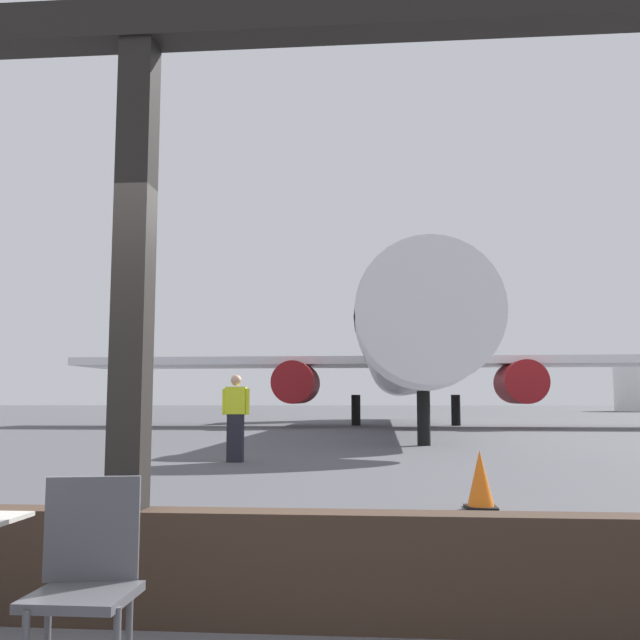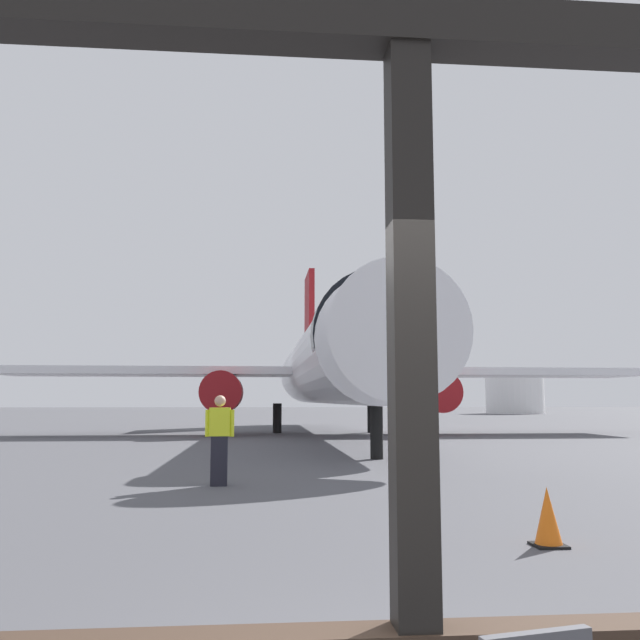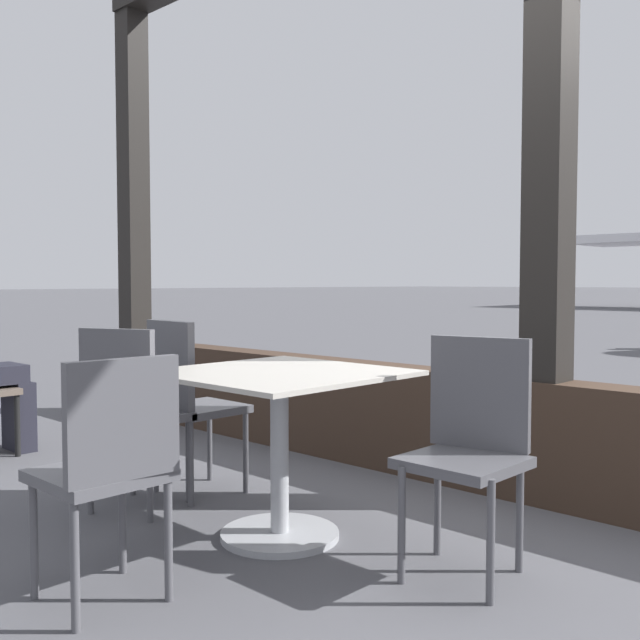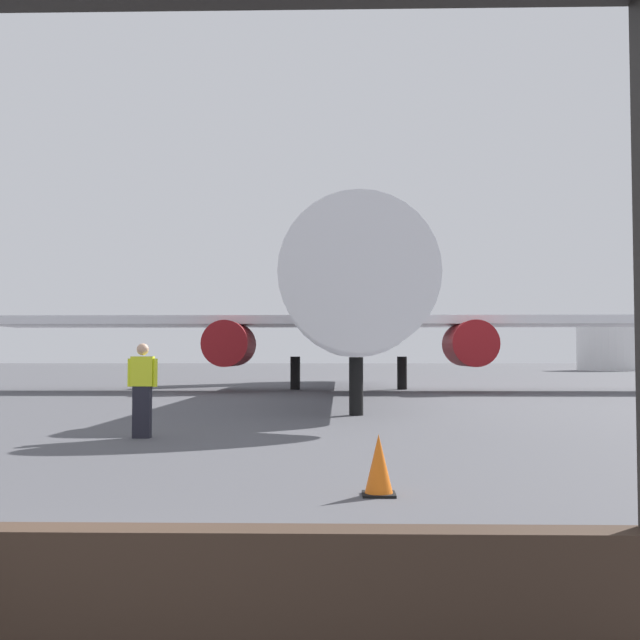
{
  "view_description": "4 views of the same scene",
  "coord_description": "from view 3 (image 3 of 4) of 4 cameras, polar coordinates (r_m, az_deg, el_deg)",
  "views": [
    {
      "loc": [
        1.45,
        -4.03,
        1.24
      ],
      "look_at": [
        -0.02,
        12.98,
        3.15
      ],
      "focal_mm": 40.08,
      "sensor_mm": 36.0,
      "label": 1
    },
    {
      "loc": [
        -0.72,
        -3.14,
        1.65
      ],
      "look_at": [
        0.7,
        12.71,
        3.55
      ],
      "focal_mm": 37.69,
      "sensor_mm": 36.0,
      "label": 2
    },
    {
      "loc": [
        1.71,
        -3.44,
        1.12
      ],
      "look_at": [
        -0.67,
        -0.96,
        0.94
      ],
      "focal_mm": 40.96,
      "sensor_mm": 36.0,
      "label": 3
    },
    {
      "loc": [
        2.13,
        -4.04,
        1.51
      ],
      "look_at": [
        1.66,
        15.75,
        2.42
      ],
      "focal_mm": 43.62,
      "sensor_mm": 36.0,
      "label": 4
    }
  ],
  "objects": [
    {
      "name": "cafe_chair_window_right",
      "position": [
        3.66,
        -14.65,
        -6.28
      ],
      "size": [
        0.5,
        0.5,
        0.9
      ],
      "color": "#4C4C51",
      "rests_on": "ground"
    },
    {
      "name": "cafe_chair_window_left",
      "position": [
        2.91,
        11.68,
        -8.77
      ],
      "size": [
        0.45,
        0.45,
        0.9
      ],
      "color": "#4C4C51",
      "rests_on": "ground"
    },
    {
      "name": "cafe_chair_aisle_left",
      "position": [
        3.89,
        -10.4,
        -5.63
      ],
      "size": [
        0.41,
        0.41,
        0.92
      ],
      "color": "#4C4C51",
      "rests_on": "ground"
    },
    {
      "name": "dining_table",
      "position": [
        3.21,
        -3.19,
        -8.62
      ],
      "size": [
        0.92,
        0.92,
        0.74
      ],
      "color": "#ADA89E",
      "rests_on": "ground"
    },
    {
      "name": "cafe_chair_aisle_right",
      "position": [
        2.63,
        -16.08,
        -10.33
      ],
      "size": [
        0.41,
        0.41,
        0.87
      ],
      "color": "#4C4C51",
      "rests_on": "ground"
    },
    {
      "name": "window_frame",
      "position": [
        3.85,
        17.39,
        5.58
      ],
      "size": [
        7.79,
        0.24,
        3.64
      ],
      "color": "#38281E",
      "rests_on": "ground"
    }
  ]
}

